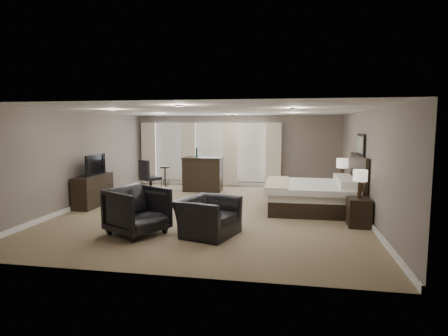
% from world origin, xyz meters
% --- Properties ---
extents(room, '(7.60, 8.60, 2.64)m').
position_xyz_m(room, '(0.00, 0.00, 1.30)').
color(room, '#7B694E').
rests_on(room, ground).
extents(window_bay, '(5.25, 0.20, 2.30)m').
position_xyz_m(window_bay, '(-1.00, 4.11, 1.20)').
color(window_bay, silver).
rests_on(window_bay, room).
extents(bed, '(2.33, 2.22, 1.48)m').
position_xyz_m(bed, '(2.58, 0.59, 0.74)').
color(bed, silver).
rests_on(bed, ground).
extents(nightstand_near, '(0.48, 0.58, 0.63)m').
position_xyz_m(nightstand_near, '(3.47, -0.86, 0.32)').
color(nightstand_near, black).
rests_on(nightstand_near, ground).
extents(nightstand_far, '(0.42, 0.51, 0.56)m').
position_xyz_m(nightstand_far, '(3.47, 2.04, 0.28)').
color(nightstand_far, black).
rests_on(nightstand_far, ground).
extents(lamp_near, '(0.31, 0.31, 0.63)m').
position_xyz_m(lamp_near, '(3.47, -0.86, 0.95)').
color(lamp_near, beige).
rests_on(lamp_near, nightstand_near).
extents(lamp_far, '(0.34, 0.34, 0.71)m').
position_xyz_m(lamp_far, '(3.47, 2.04, 0.91)').
color(lamp_far, beige).
rests_on(lamp_far, nightstand_far).
extents(wall_art, '(0.04, 0.96, 0.56)m').
position_xyz_m(wall_art, '(3.70, 0.59, 1.75)').
color(wall_art, slate).
rests_on(wall_art, room).
extents(dresser, '(0.48, 1.49, 0.86)m').
position_xyz_m(dresser, '(-3.45, 0.08, 0.43)').
color(dresser, black).
rests_on(dresser, ground).
extents(tv, '(0.58, 1.01, 0.13)m').
position_xyz_m(tv, '(-3.45, 0.08, 0.93)').
color(tv, black).
rests_on(tv, dresser).
extents(armchair_near, '(1.08, 1.35, 1.03)m').
position_xyz_m(armchair_near, '(0.31, -2.09, 0.51)').
color(armchair_near, black).
rests_on(armchair_near, ground).
extents(armchair_far, '(1.35, 1.37, 1.06)m').
position_xyz_m(armchair_far, '(-1.14, -2.28, 0.53)').
color(armchair_far, black).
rests_on(armchair_far, ground).
extents(bar_counter, '(1.34, 0.70, 1.17)m').
position_xyz_m(bar_counter, '(-0.97, 2.91, 0.58)').
color(bar_counter, black).
rests_on(bar_counter, ground).
extents(bar_stool_left, '(0.39, 0.39, 0.74)m').
position_xyz_m(bar_stool_left, '(-2.58, 3.63, 0.37)').
color(bar_stool_left, black).
rests_on(bar_stool_left, ground).
extents(bar_stool_right, '(0.40, 0.40, 0.74)m').
position_xyz_m(bar_stool_right, '(-1.21, 3.16, 0.37)').
color(bar_stool_right, black).
rests_on(bar_stool_right, ground).
extents(desk_chair, '(0.81, 0.81, 1.15)m').
position_xyz_m(desk_chair, '(-2.47, 1.91, 0.57)').
color(desk_chair, black).
rests_on(desk_chair, ground).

